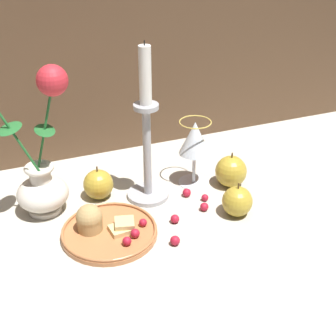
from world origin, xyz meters
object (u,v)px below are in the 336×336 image
at_px(wine_glass, 195,141).
at_px(candlestick, 147,142).
at_px(vase, 40,165).
at_px(apple_near_glass, 237,201).
at_px(plate_with_pastries, 105,228).
at_px(apple_beside_vase, 98,184).
at_px(apple_at_table_edge, 231,171).

height_order(wine_glass, candlestick, candlestick).
xyz_separation_m(vase, wine_glass, (0.35, -0.01, -0.00)).
bearing_deg(apple_near_glass, plate_with_pastries, 173.02).
height_order(plate_with_pastries, apple_near_glass, apple_near_glass).
relative_size(apple_beside_vase, apple_at_table_edge, 0.93).
bearing_deg(candlestick, wine_glass, 7.95).
bearing_deg(wine_glass, candlestick, -172.05).
bearing_deg(candlestick, apple_at_table_edge, -7.35).
distance_m(vase, wine_glass, 0.35).
bearing_deg(plate_with_pastries, apple_near_glass, -6.98).
xyz_separation_m(apple_beside_vase, apple_near_glass, (0.26, -0.18, -0.00)).
bearing_deg(candlestick, apple_beside_vase, 160.45).
bearing_deg(wine_glass, apple_beside_vase, 174.86).
distance_m(candlestick, apple_near_glass, 0.23).
relative_size(candlestick, apple_beside_vase, 4.46).
height_order(vase, wine_glass, vase).
bearing_deg(apple_beside_vase, candlestick, -19.55).
height_order(plate_with_pastries, wine_glass, wine_glass).
height_order(plate_with_pastries, candlestick, candlestick).
distance_m(vase, candlestick, 0.23).
height_order(apple_beside_vase, apple_near_glass, apple_beside_vase).
distance_m(wine_glass, apple_near_glass, 0.18).
bearing_deg(candlestick, apple_near_glass, -41.58).
height_order(candlestick, apple_near_glass, candlestick).
bearing_deg(apple_at_table_edge, apple_near_glass, -111.64).
relative_size(vase, wine_glass, 2.22).
bearing_deg(plate_with_pastries, wine_glass, 25.47).
height_order(vase, plate_with_pastries, vase).
bearing_deg(apple_at_table_edge, apple_beside_vase, 168.28).
distance_m(plate_with_pastries, apple_at_table_edge, 0.34).
bearing_deg(apple_beside_vase, apple_at_table_edge, -11.72).
xyz_separation_m(candlestick, apple_at_table_edge, (0.20, -0.03, -0.10)).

